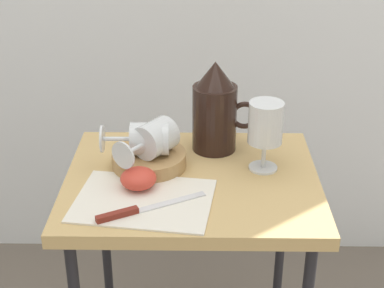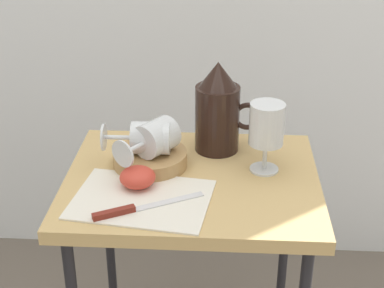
{
  "view_description": "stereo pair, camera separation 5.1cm",
  "coord_description": "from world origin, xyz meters",
  "views": [
    {
      "loc": [
        0.02,
        -1.12,
        1.3
      ],
      "look_at": [
        0.0,
        0.0,
        0.74
      ],
      "focal_mm": 55.29,
      "sensor_mm": 36.0,
      "label": 1
    },
    {
      "loc": [
        0.07,
        -1.12,
        1.3
      ],
      "look_at": [
        0.0,
        0.0,
        0.74
      ],
      "focal_mm": 55.29,
      "sensor_mm": 36.0,
      "label": 2
    }
  ],
  "objects": [
    {
      "name": "table",
      "position": [
        0.0,
        0.0,
        0.59
      ],
      "size": [
        0.55,
        0.45,
        0.66
      ],
      "color": "tan",
      "rests_on": "ground_plane"
    },
    {
      "name": "linen_napkin",
      "position": [
        -0.1,
        -0.1,
        0.66
      ],
      "size": [
        0.3,
        0.24,
        0.0
      ],
      "primitive_type": "cube",
      "rotation": [
        0.0,
        0.0,
        -0.14
      ],
      "color": "silver",
      "rests_on": "table"
    },
    {
      "name": "basket_tray",
      "position": [
        -0.1,
        0.04,
        0.68
      ],
      "size": [
        0.16,
        0.16,
        0.03
      ],
      "primitive_type": "cylinder",
      "color": "#AD8451",
      "rests_on": "table"
    },
    {
      "name": "pitcher",
      "position": [
        0.05,
        0.14,
        0.75
      ],
      "size": [
        0.16,
        0.1,
        0.22
      ],
      "color": "black",
      "rests_on": "table"
    },
    {
      "name": "wine_glass_upright",
      "position": [
        0.16,
        0.04,
        0.76
      ],
      "size": [
        0.08,
        0.08,
        0.16
      ],
      "color": "silver",
      "rests_on": "table"
    },
    {
      "name": "wine_glass_tipped_near",
      "position": [
        -0.08,
        0.04,
        0.73
      ],
      "size": [
        0.14,
        0.16,
        0.08
      ],
      "color": "silver",
      "rests_on": "basket_tray"
    },
    {
      "name": "wine_glass_tipped_far",
      "position": [
        -0.1,
        0.04,
        0.73
      ],
      "size": [
        0.15,
        0.07,
        0.07
      ],
      "color": "silver",
      "rests_on": "basket_tray"
    },
    {
      "name": "apple_half_left",
      "position": [
        -0.11,
        -0.05,
        0.69
      ],
      "size": [
        0.08,
        0.08,
        0.04
      ],
      "primitive_type": "ellipsoid",
      "color": "#CC3D2D",
      "rests_on": "linen_napkin"
    },
    {
      "name": "knife",
      "position": [
        -0.11,
        -0.15,
        0.67
      ],
      "size": [
        0.21,
        0.12,
        0.01
      ],
      "color": "silver",
      "rests_on": "linen_napkin"
    }
  ]
}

